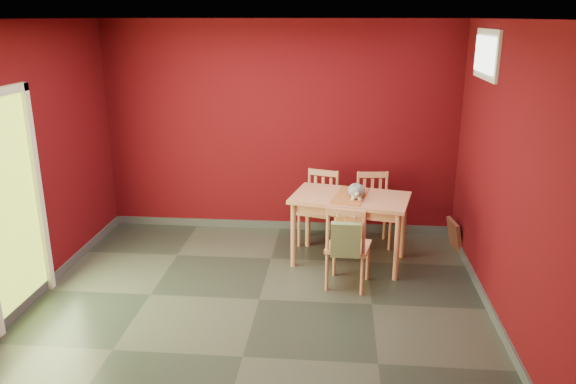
# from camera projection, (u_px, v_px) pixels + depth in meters

# --- Properties ---
(ground) EXTENTS (4.50, 4.50, 0.00)m
(ground) POSITION_uv_depth(u_px,v_px,m) (259.00, 299.00, 5.64)
(ground) COLOR #2D342D
(ground) RESTS_ON ground
(room_shell) EXTENTS (4.50, 4.50, 4.50)m
(room_shell) POSITION_uv_depth(u_px,v_px,m) (259.00, 295.00, 5.63)
(room_shell) COLOR #50080D
(room_shell) RESTS_ON ground
(doorway) EXTENTS (0.06, 1.01, 2.13)m
(doorway) POSITION_uv_depth(u_px,v_px,m) (9.00, 199.00, 5.12)
(doorway) COLOR #B7D838
(doorway) RESTS_ON ground
(window) EXTENTS (0.05, 0.90, 0.50)m
(window) POSITION_uv_depth(u_px,v_px,m) (486.00, 54.00, 5.69)
(window) COLOR white
(window) RESTS_ON room_shell
(outlet_plate) EXTENTS (0.08, 0.02, 0.12)m
(outlet_plate) POSITION_uv_depth(u_px,v_px,m) (402.00, 211.00, 7.30)
(outlet_plate) COLOR silver
(outlet_plate) RESTS_ON room_shell
(dining_table) EXTENTS (1.41, 1.00, 0.80)m
(dining_table) POSITION_uv_depth(u_px,v_px,m) (350.00, 204.00, 6.30)
(dining_table) COLOR tan
(dining_table) RESTS_ON ground
(table_runner) EXTENTS (0.46, 0.74, 0.35)m
(table_runner) POSITION_uv_depth(u_px,v_px,m) (350.00, 204.00, 6.18)
(table_runner) COLOR #B15B2D
(table_runner) RESTS_ON dining_table
(chair_far_left) EXTENTS (0.53, 0.53, 0.91)m
(chair_far_left) POSITION_uv_depth(u_px,v_px,m) (319.00, 207.00, 6.94)
(chair_far_left) COLOR tan
(chair_far_left) RESTS_ON ground
(chair_far_right) EXTENTS (0.46, 0.46, 0.89)m
(chair_far_right) POSITION_uv_depth(u_px,v_px,m) (373.00, 209.00, 6.91)
(chair_far_right) COLOR tan
(chair_far_right) RESTS_ON ground
(chair_near) EXTENTS (0.50, 0.50, 0.91)m
(chair_near) POSITION_uv_depth(u_px,v_px,m) (348.00, 246.00, 5.77)
(chair_near) COLOR tan
(chair_near) RESTS_ON ground
(tote_bag) EXTENTS (0.30, 0.18, 0.42)m
(tote_bag) POSITION_uv_depth(u_px,v_px,m) (346.00, 240.00, 5.52)
(tote_bag) COLOR #728656
(tote_bag) RESTS_ON chair_near
(cat) EXTENTS (0.25, 0.42, 0.20)m
(cat) POSITION_uv_depth(u_px,v_px,m) (356.00, 188.00, 6.23)
(cat) COLOR slate
(cat) RESTS_ON table_runner
(picture_frame) EXTENTS (0.17, 0.38, 0.37)m
(picture_frame) POSITION_uv_depth(u_px,v_px,m) (454.00, 235.00, 6.81)
(picture_frame) COLOR brown
(picture_frame) RESTS_ON ground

